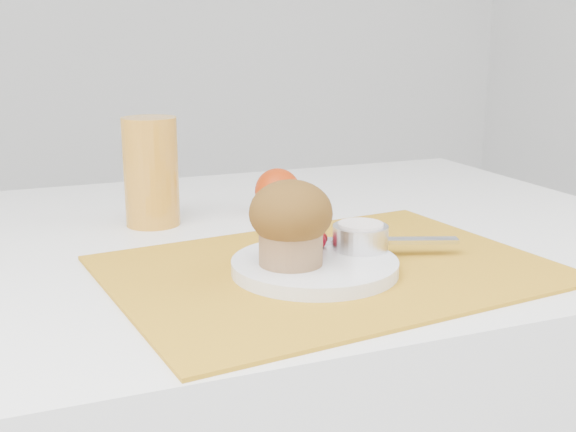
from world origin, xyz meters
name	(u,v)px	position (x,y,z in m)	size (l,w,h in m)	color
placemat	(329,269)	(0.06, -0.14, 0.75)	(0.49, 0.36, 0.00)	#C2861A
plate	(315,266)	(0.04, -0.15, 0.76)	(0.19, 0.19, 0.01)	white
ramekin	(360,237)	(0.10, -0.13, 0.78)	(0.06, 0.06, 0.03)	silver
cream	(361,226)	(0.10, -0.13, 0.80)	(0.05, 0.05, 0.01)	white
raspberry_near	(318,241)	(0.06, -0.12, 0.78)	(0.02, 0.02, 0.02)	#5C020E
raspberry_far	(320,238)	(0.06, -0.10, 0.78)	(0.02, 0.02, 0.02)	#4F0204
butter_knife	(369,241)	(0.12, -0.12, 0.77)	(0.21, 0.02, 0.01)	silver
orange	(278,191)	(0.10, 0.13, 0.78)	(0.07, 0.07, 0.07)	#C03506
juice_glass	(151,172)	(-0.09, 0.13, 0.83)	(0.08, 0.08, 0.15)	orange
muffin	(291,221)	(0.01, -0.16, 0.82)	(0.09, 0.09, 0.09)	#976F49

